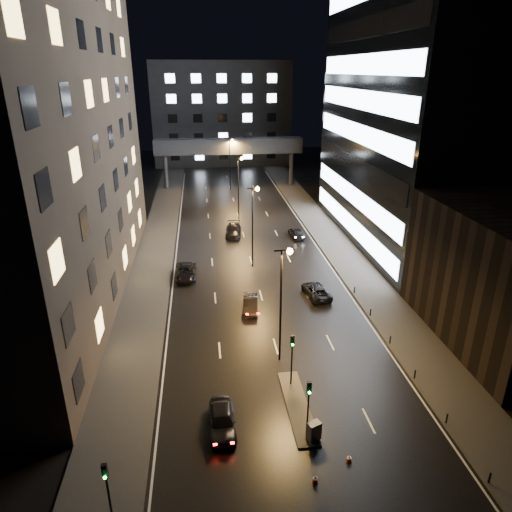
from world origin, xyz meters
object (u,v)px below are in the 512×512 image
Objects in this scene: car_away_b at (250,304)px; car_toward_b at (296,233)px; car_away_d at (233,230)px; car_toward_a at (316,291)px; car_away_c at (186,272)px; car_away_a at (222,420)px; utility_cabinet at (314,431)px.

car_toward_b is at bearing 73.20° from car_away_b.
car_away_d is at bearing 96.69° from car_away_b.
car_toward_a is at bearing 81.98° from car_toward_b.
car_away_c reaches higher than car_away_b.
car_away_d reaches higher than car_away_a.
utility_cabinet is (2.20, -18.21, 0.12)m from car_away_b.
utility_cabinet is at bearing 68.66° from car_toward_a.
car_away_b is 18.34m from utility_cabinet.
car_toward_a is 18.93m from car_toward_b.
car_away_d is 1.24× the size of car_toward_b.
car_away_d reaches higher than car_toward_b.
car_away_b is 7.76m from car_toward_a.
car_toward_b is 39.90m from utility_cabinet.
car_away_b is 22.98m from car_toward_b.
car_toward_b is at bearing -5.34° from car_away_d.
car_away_b is at bearing 72.33° from utility_cabinet.
car_away_c is at bearing 34.96° from car_toward_b.
car_away_d is at bearing 83.81° from car_away_a.
utility_cabinet is at bearing 77.15° from car_toward_b.
car_away_d is 22.02m from car_toward_a.
car_away_c is 0.95× the size of car_away_d.
utility_cabinet is at bearing -76.42° from car_away_b.
car_toward_b is at bearing -102.17° from car_toward_a.
car_away_a is 1.06× the size of car_away_b.
car_toward_b is at bearing 55.39° from utility_cabinet.
utility_cabinet is (8.93, -26.98, 0.09)m from car_away_c.
car_toward_b is (9.16, 21.08, -0.05)m from car_away_b.
car_away_c is 1.18× the size of car_toward_b.
car_away_d is at bearing 64.91° from car_away_c.
utility_cabinet reaches higher than car_away_b.
car_away_b is at bearing 63.70° from car_toward_b.
utility_cabinet reaches higher than car_toward_b.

